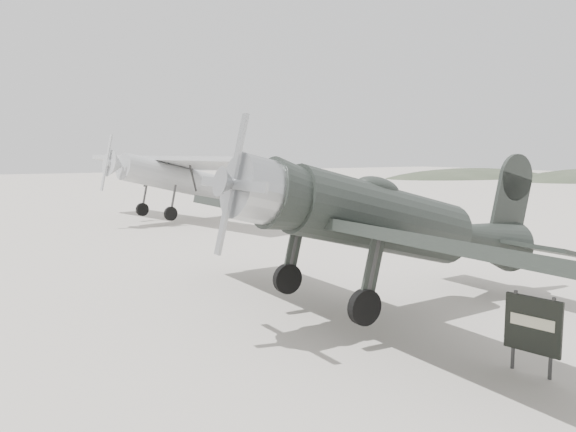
{
  "coord_description": "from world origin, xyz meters",
  "views": [
    {
      "loc": [
        -7.74,
        -11.03,
        3.42
      ],
      "look_at": [
        0.61,
        3.15,
        1.5
      ],
      "focal_mm": 35.0,
      "sensor_mm": 36.0,
      "label": 1
    }
  ],
  "objects": [
    {
      "name": "ground",
      "position": [
        0.0,
        0.0,
        0.0
      ],
      "size": [
        160.0,
        160.0,
        0.0
      ],
      "primitive_type": "plane",
      "color": "#A79E94",
      "rests_on": "ground"
    },
    {
      "name": "hill_northeast",
      "position": [
        50.0,
        40.0,
        0.0
      ],
      "size": [
        32.0,
        16.0,
        5.2
      ],
      "primitive_type": "ellipsoid",
      "color": "#353E2D",
      "rests_on": "ground"
    },
    {
      "name": "lowwing_monoplane",
      "position": [
        -0.08,
        -2.25,
        1.95
      ],
      "size": [
        8.19,
        11.36,
        3.69
      ],
      "rotation": [
        0.0,
        0.24,
        0.02
      ],
      "color": "black",
      "rests_on": "ground"
    },
    {
      "name": "highwing_monoplane",
      "position": [
        1.82,
        15.18,
        2.26
      ],
      "size": [
        9.12,
        12.74,
        3.6
      ],
      "rotation": [
        0.0,
        0.23,
        0.24
      ],
      "color": "#939698",
      "rests_on": "ground"
    },
    {
      "name": "sign_board",
      "position": [
        -0.3,
        -5.76,
        0.75
      ],
      "size": [
        0.24,
        0.87,
        1.26
      ],
      "rotation": [
        0.0,
        0.0,
        0.21
      ],
      "color": "#333333",
      "rests_on": "ground"
    }
  ]
}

